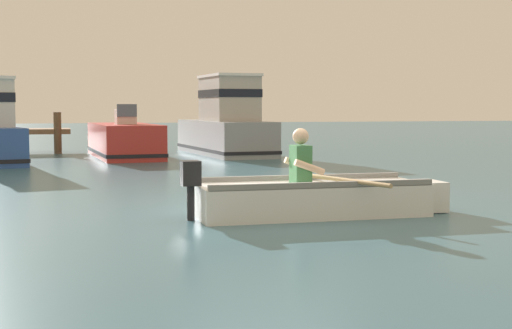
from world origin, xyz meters
TOP-DOWN VIEW (x-y plane):
  - ground_plane at (0.00, 0.00)m, footprint 120.00×120.00m
  - rowboat_with_person at (0.49, -0.50)m, footprint 3.71×1.93m
  - moored_boat_red at (-0.90, 11.96)m, footprint 1.92×4.74m
  - moored_boat_grey at (2.30, 12.40)m, footprint 2.11×5.54m

SIDE VIEW (x-z plane):
  - ground_plane at x=0.00m, z-range 0.00..0.00m
  - rowboat_with_person at x=0.49m, z-range -0.34..0.85m
  - moored_boat_red at x=-0.90m, z-range -0.31..1.25m
  - moored_boat_grey at x=2.30m, z-range -0.33..2.15m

